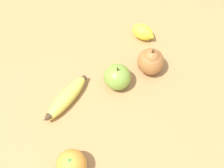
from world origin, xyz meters
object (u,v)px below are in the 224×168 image
banana (66,99)px  lemon (143,32)px  orange (71,164)px  pear (151,61)px  apple (119,76)px

banana → lemon: lemon is taller
banana → orange: orange is taller
banana → pear: size_ratio=1.69×
apple → pear: bearing=-83.6°
banana → pear: 0.26m
banana → orange: (-0.19, 0.04, 0.02)m
banana → lemon: (0.14, -0.29, 0.00)m
apple → lemon: size_ratio=0.98×
lemon → banana: bearing=114.9°
apple → lemon: apple is taller
pear → apple: (-0.01, 0.10, -0.01)m
lemon → apple: bearing=134.6°
apple → lemon: bearing=-45.4°
apple → banana: bearing=92.1°
pear → banana: bearing=93.8°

